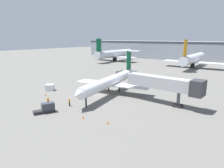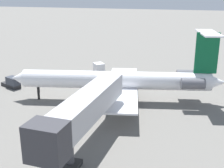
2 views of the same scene
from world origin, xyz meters
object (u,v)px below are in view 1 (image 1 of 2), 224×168
Objects in this scene: cargo_container_uld at (50,87)px; traffic_cone_near at (83,117)px; jet_bridge at (168,84)px; regional_jet at (112,80)px; parked_airliner_west_end at (115,54)px; parked_airliner_west_mid at (193,59)px; ground_crew_loader at (48,101)px; traffic_cone_far at (108,122)px; ground_crew_marshaller at (69,102)px; baggage_tug_lead at (46,108)px; traffic_cone_mid at (46,95)px.

cargo_container_uld reaches higher than traffic_cone_near.
jet_bridge is 19.60m from traffic_cone_near.
regional_jet is 19.00m from traffic_cone_near.
parked_airliner_west_end is 47.19m from parked_airliner_west_mid.
ground_crew_loader is 3.07× the size of traffic_cone_far.
ground_crew_marshaller reaches higher than traffic_cone_far.
traffic_cone_near is at bearing -4.40° from ground_crew_loader.
baggage_tug_lead is 90.60m from parked_airliner_west_end.
ground_crew_marshaller is 0.05× the size of parked_airliner_west_end.
ground_crew_marshaller is 4.88m from ground_crew_loader.
cargo_container_uld is (-15.24, -8.64, -2.59)m from regional_jet.
parked_airliner_west_end reaches higher than traffic_cone_far.
ground_crew_loader reaches higher than traffic_cone_far.
ground_crew_marshaller is 86.25m from parked_airliner_west_end.
traffic_cone_near is 92.82m from parked_airliner_west_end.
traffic_cone_mid is at bearing 170.34° from traffic_cone_far.
parked_airliner_west_end is (-43.36, 74.47, 3.63)m from ground_crew_marshaller.
parked_airliner_west_end reaches higher than ground_crew_marshaller.
baggage_tug_lead is (-1.29, -19.67, -2.59)m from regional_jet.
traffic_cone_mid is 80.00m from parked_airliner_west_end.
traffic_cone_mid is at bearing -131.67° from regional_jet.
parked_airliner_west_end reaches higher than traffic_cone_near.
traffic_cone_mid is at bearing 145.60° from baggage_tug_lead.
ground_crew_loader reaches higher than cargo_container_uld.
traffic_cone_far is (13.00, 2.97, -0.56)m from baggage_tug_lead.
traffic_cone_near is at bearing -170.74° from traffic_cone_far.
baggage_tug_lead is at bearing -164.86° from traffic_cone_near.
baggage_tug_lead is 1.47× the size of cargo_container_uld.
cargo_container_uld is (-30.62, -8.12, -3.74)m from jet_bridge.
traffic_cone_near is at bearing -14.80° from traffic_cone_mid.
traffic_cone_near is (6.64, -17.52, -3.15)m from regional_jet.
parked_airliner_west_end is (-32.65, 72.91, 4.21)m from traffic_cone_mid.
ground_crew_loader is 0.05× the size of parked_airliner_west_end.
parked_airliner_west_mid is at bearing 83.92° from ground_crew_loader.
baggage_tug_lead is 12.23m from traffic_cone_mid.
ground_crew_loader is 76.83m from parked_airliner_west_mid.
traffic_cone_mid is at bearing -46.86° from cargo_container_uld.
ground_crew_loader is 3.07× the size of traffic_cone_near.
ground_crew_loader is 13.02m from cargo_container_uld.
regional_jet reaches higher than ground_crew_loader.
traffic_cone_mid and traffic_cone_far have the same top height.
jet_bridge is 29.73m from traffic_cone_mid.
parked_airliner_west_mid reaches higher than traffic_cone_far.
parked_airliner_west_mid reaches higher than cargo_container_uld.
ground_crew_loader is 0.05× the size of parked_airliner_west_mid.
baggage_tug_lead is at bearing -61.84° from parked_airliner_west_end.
regional_jet reaches higher than traffic_cone_near.
jet_bridge reaches higher than traffic_cone_near.
jet_bridge is 10.34× the size of ground_crew_marshaller.
parked_airliner_west_mid is at bearing 87.04° from ground_crew_marshaller.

